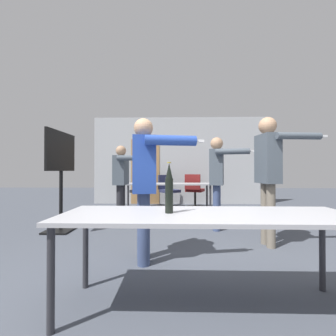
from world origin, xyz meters
TOP-DOWN VIEW (x-y plane):
  - ground_plane at (0.00, 0.00)m, footprint 24.00×24.00m
  - back_wall at (-0.03, 5.65)m, footprint 5.47×0.12m
  - conference_table_near at (0.06, 0.24)m, footprint 2.24×0.70m
  - conference_table_far at (-0.37, 4.19)m, footprint 2.22×0.68m
  - tv_screen at (-2.19, 2.41)m, footprint 0.44×0.97m
  - person_near_casual at (-1.28, 3.12)m, footprint 0.73×0.65m
  - person_center_tall at (0.59, 2.54)m, footprint 0.72×0.72m
  - person_right_polo at (-0.53, 1.11)m, footprint 0.85×0.66m
  - person_far_watching at (1.15, 1.70)m, footprint 0.84×0.56m
  - office_chair_side_rolled at (-0.35, 5.04)m, footprint 0.67×0.69m
  - office_chair_near_pushed at (0.39, 4.90)m, footprint 0.61×0.65m
  - office_chair_mid_tucked at (-1.07, 4.89)m, footprint 0.68×0.69m
  - beer_bottle at (-0.23, 0.25)m, footprint 0.06×0.06m

SIDE VIEW (x-z plane):
  - ground_plane at x=0.00m, z-range 0.00..0.00m
  - office_chair_side_rolled at x=-0.35m, z-range -0.03..0.89m
  - office_chair_mid_tucked at x=-1.07m, z-range -0.03..0.90m
  - office_chair_near_pushed at x=0.39m, z-range -0.02..0.93m
  - conference_table_far at x=-0.37m, z-range 0.30..1.03m
  - conference_table_near at x=0.06m, z-range 0.30..1.03m
  - beer_bottle at x=-0.23m, z-range 0.72..1.12m
  - person_near_casual at x=-1.28m, z-range 0.16..1.73m
  - person_right_polo at x=-0.53m, z-range 0.16..1.83m
  - person_center_tall at x=0.59m, z-range 0.18..1.83m
  - tv_screen at x=-2.19m, z-range 0.20..1.95m
  - person_far_watching at x=1.15m, z-range 0.21..2.03m
  - back_wall at x=-0.03m, z-range -0.01..2.74m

